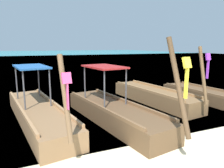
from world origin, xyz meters
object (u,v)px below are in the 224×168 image
longtail_boat_violet_ribbon (154,96)px  longtail_boat_turquoise_ribbon (216,98)px  longtail_boat_pink_ribbon (38,113)px  longtail_boat_yellow_ribbon (114,112)px

longtail_boat_violet_ribbon → longtail_boat_turquoise_ribbon: 2.84m
longtail_boat_pink_ribbon → longtail_boat_violet_ribbon: (5.19, 0.65, -0.03)m
longtail_boat_pink_ribbon → longtail_boat_turquoise_ribbon: bearing=-4.7°
longtail_boat_yellow_ribbon → longtail_boat_turquoise_ribbon: longtail_boat_yellow_ribbon is taller
longtail_boat_pink_ribbon → longtail_boat_violet_ribbon: longtail_boat_violet_ribbon is taller
longtail_boat_yellow_ribbon → longtail_boat_violet_ribbon: (2.74, 1.61, -0.04)m
longtail_boat_pink_ribbon → longtail_boat_yellow_ribbon: size_ratio=1.06×
longtail_boat_turquoise_ribbon → longtail_boat_pink_ribbon: bearing=175.3°
longtail_boat_yellow_ribbon → longtail_boat_violet_ribbon: 3.18m
longtail_boat_pink_ribbon → longtail_boat_yellow_ribbon: 2.63m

